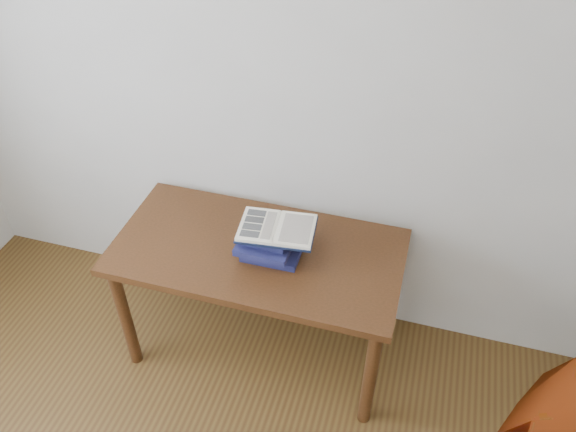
% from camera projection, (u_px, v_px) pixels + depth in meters
% --- Properties ---
extents(desk, '(1.31, 0.65, 0.70)m').
position_uv_depth(desk, '(258.00, 264.00, 2.59)').
color(desk, '#4C2813').
rests_on(desk, ground).
extents(book_stack, '(0.27, 0.20, 0.15)m').
position_uv_depth(book_stack, '(267.00, 244.00, 2.44)').
color(book_stack, '#181949').
rests_on(book_stack, desk).
extents(open_book, '(0.35, 0.26, 0.03)m').
position_uv_depth(open_book, '(277.00, 228.00, 2.38)').
color(open_book, black).
rests_on(open_book, book_stack).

